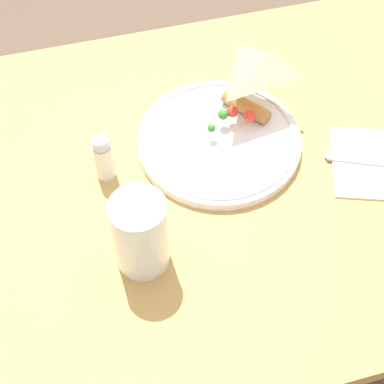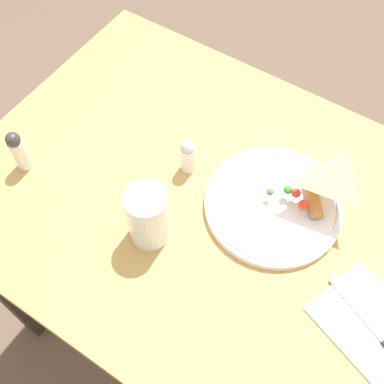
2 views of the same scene
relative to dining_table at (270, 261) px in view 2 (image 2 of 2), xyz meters
name	(u,v)px [view 2 (image 2 of 2)]	position (x,y,z in m)	size (l,w,h in m)	color
ground_plane	(242,343)	(0.00, 0.00, -0.64)	(6.00, 6.00, 0.00)	brown
dining_table	(270,261)	(0.00, 0.00, 0.00)	(1.25, 0.71, 0.75)	tan
plate_pizza	(276,203)	(0.04, -0.05, 0.12)	(0.26, 0.26, 0.05)	white
milk_glass	(148,218)	(0.20, 0.12, 0.17)	(0.07, 0.07, 0.13)	white
napkin_folded	(373,327)	(-0.21, 0.06, 0.11)	(0.22, 0.19, 0.00)	white
butter_knife	(379,332)	(-0.22, 0.07, 0.12)	(0.20, 0.10, 0.01)	black
salt_shaker	(188,155)	(0.22, -0.04, 0.15)	(0.03, 0.03, 0.09)	silver
pepper_shaker	(19,151)	(0.50, 0.13, 0.16)	(0.03, 0.03, 0.10)	silver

